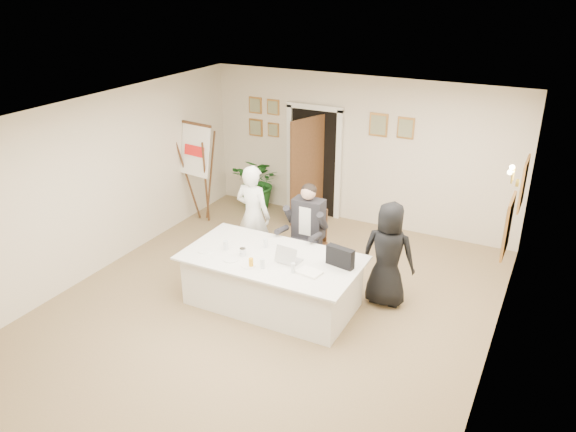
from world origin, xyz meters
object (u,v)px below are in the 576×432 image
(standing_woman, at_px, (388,255))
(oj_glass, at_px, (251,263))
(standing_man, at_px, (253,215))
(laptop, at_px, (290,252))
(conference_table, at_px, (272,280))
(seated_man, at_px, (307,230))
(flip_chart, at_px, (201,178))
(steel_jug, at_px, (243,252))
(laptop_bag, at_px, (340,257))
(potted_palm, at_px, (259,182))
(paper_stack, at_px, (309,272))

(standing_woman, xyz_separation_m, oj_glass, (-1.56, -1.19, 0.06))
(standing_man, bearing_deg, laptop, 142.26)
(standing_man, bearing_deg, standing_woman, 177.52)
(conference_table, bearing_deg, seated_man, 87.52)
(conference_table, distance_m, oj_glass, 0.60)
(flip_chart, height_order, laptop, flip_chart)
(standing_man, height_order, steel_jug, standing_man)
(standing_man, distance_m, laptop_bag, 2.03)
(seated_man, relative_size, oj_glass, 11.80)
(seated_man, relative_size, potted_palm, 1.39)
(potted_palm, height_order, oj_glass, potted_palm)
(standing_woman, height_order, paper_stack, standing_woman)
(seated_man, xyz_separation_m, potted_palm, (-2.04, 2.04, -0.22))
(conference_table, xyz_separation_m, standing_man, (-0.90, 1.01, 0.45))
(standing_man, xyz_separation_m, laptop, (1.17, -1.00, 0.07))
(potted_palm, distance_m, oj_glass, 3.97)
(potted_palm, relative_size, paper_stack, 3.50)
(standing_man, bearing_deg, paper_stack, 145.35)
(seated_man, relative_size, steel_jug, 13.95)
(laptop, xyz_separation_m, steel_jug, (-0.66, -0.16, -0.08))
(conference_table, xyz_separation_m, paper_stack, (0.67, -0.18, 0.40))
(steel_jug, bearing_deg, paper_stack, -2.05)
(potted_palm, height_order, paper_stack, potted_palm)
(standing_woman, relative_size, oj_glass, 12.05)
(paper_stack, bearing_deg, laptop, 153.36)
(standing_woman, distance_m, steel_jug, 2.06)
(paper_stack, bearing_deg, oj_glass, -165.72)
(standing_woman, bearing_deg, laptop_bag, 48.28)
(flip_chart, height_order, paper_stack, flip_chart)
(potted_palm, xyz_separation_m, laptop_bag, (2.95, -2.91, 0.37))
(standing_woman, xyz_separation_m, steel_jug, (-1.83, -0.95, 0.05))
(conference_table, height_order, flip_chart, flip_chart)
(standing_man, relative_size, steel_jug, 15.40)
(laptop, bearing_deg, seated_man, 107.82)
(oj_glass, bearing_deg, standing_man, 119.39)
(flip_chart, xyz_separation_m, standing_man, (1.75, -1.03, -0.04))
(paper_stack, height_order, steel_jug, steel_jug)
(laptop, bearing_deg, standing_man, 145.10)
(potted_palm, bearing_deg, steel_jug, -63.62)
(conference_table, distance_m, paper_stack, 0.80)
(flip_chart, xyz_separation_m, laptop_bag, (3.60, -1.85, 0.03))
(standing_man, relative_size, potted_palm, 1.54)
(conference_table, distance_m, laptop, 0.59)
(laptop, height_order, oj_glass, laptop)
(flip_chart, distance_m, paper_stack, 4.00)
(flip_chart, bearing_deg, steel_jug, -44.10)
(standing_man, height_order, potted_palm, standing_man)
(conference_table, distance_m, flip_chart, 3.38)
(flip_chart, bearing_deg, conference_table, -37.67)
(seated_man, relative_size, standing_man, 0.91)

